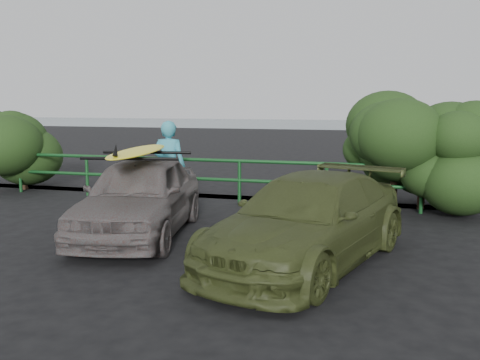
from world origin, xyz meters
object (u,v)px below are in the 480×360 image
object	(u,v)px
guardrail	(199,180)
man	(169,166)
olive_vehicle	(308,220)
surfboard	(138,151)
sedan	(140,196)

from	to	relation	value
guardrail	man	size ratio (longest dim) A/B	7.16
olive_vehicle	surfboard	distance (m)	3.36
man	sedan	bearing A→B (deg)	94.17
guardrail	surfboard	size ratio (longest dim) A/B	4.77
guardrail	olive_vehicle	bearing A→B (deg)	-52.11
man	surfboard	bearing A→B (deg)	94.17
sedan	surfboard	bearing A→B (deg)	79.29
olive_vehicle	man	bearing A→B (deg)	156.13
sedan	surfboard	xyz separation A→B (m)	(0.00, 0.00, 0.80)
olive_vehicle	man	world-z (taller)	man
sedan	surfboard	world-z (taller)	surfboard
surfboard	sedan	bearing A→B (deg)	-100.71
sedan	olive_vehicle	xyz separation A→B (m)	(3.13, -0.88, -0.05)
sedan	surfboard	size ratio (longest dim) A/B	1.39
guardrail	sedan	distance (m)	3.32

